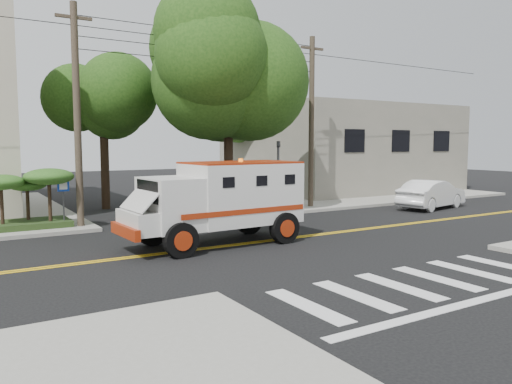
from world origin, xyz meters
TOP-DOWN VIEW (x-y plane):
  - ground at (0.00, 0.00)m, footprint 100.00×100.00m
  - sidewalk_ne at (13.50, 13.50)m, footprint 17.00×17.00m
  - building_right at (15.00, 14.00)m, footprint 14.00×12.00m
  - utility_pole_left at (-5.60, 6.00)m, footprint 0.28×0.28m
  - utility_pole_right at (6.30, 6.20)m, footprint 0.28×0.28m
  - tree_main at (1.94, 6.21)m, footprint 6.08×5.70m
  - tree_left at (-2.68, 11.79)m, footprint 4.48×4.20m
  - tree_right at (8.84, 15.77)m, footprint 4.80×4.50m
  - traffic_signal at (3.80, 5.60)m, footprint 0.15×0.18m
  - accessibility_sign at (-6.20, 6.17)m, footprint 0.45×0.10m
  - palm_planter at (-7.44, 6.62)m, footprint 3.52×2.63m
  - armored_truck at (-2.11, 0.36)m, footprint 6.36×2.80m
  - parked_sedan at (11.96, 2.95)m, footprint 4.91×2.52m
  - pedestrian_a at (9.12, 8.66)m, footprint 0.81×0.80m
  - pedestrian_b at (5.50, 8.72)m, footprint 0.88×0.71m

SIDE VIEW (x-z plane):
  - ground at x=0.00m, z-range 0.00..0.00m
  - sidewalk_ne at x=13.50m, z-range 0.00..0.15m
  - parked_sedan at x=11.96m, z-range 0.00..1.54m
  - pedestrian_b at x=5.50m, z-range 0.15..1.87m
  - pedestrian_a at x=9.12m, z-range 0.15..2.03m
  - accessibility_sign at x=-6.20m, z-range 0.35..2.38m
  - armored_truck at x=-2.11m, z-range 0.20..3.04m
  - palm_planter at x=-7.44m, z-range 0.47..2.82m
  - traffic_signal at x=3.80m, z-range 0.43..4.03m
  - building_right at x=15.00m, z-range 0.15..6.15m
  - utility_pole_left at x=-5.60m, z-range 0.00..9.00m
  - utility_pole_right at x=6.30m, z-range 0.00..9.00m
  - tree_left at x=-2.68m, z-range 1.88..9.58m
  - tree_right at x=8.84m, z-range 1.99..10.19m
  - tree_main at x=1.94m, z-range 2.27..12.12m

